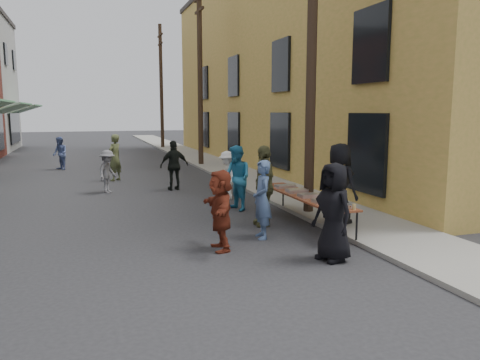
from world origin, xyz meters
TOP-DOWN VIEW (x-y plane):
  - ground at (0.00, 0.00)m, footprint 120.00×120.00m
  - sidewalk at (5.00, 15.00)m, footprint 2.20×60.00m
  - building_ochre at (11.10, 14.00)m, footprint 10.00×28.00m
  - utility_pole_near at (4.30, 3.00)m, footprint 0.26×0.26m
  - utility_pole_mid at (4.30, 15.00)m, footprint 0.26×0.26m
  - utility_pole_far at (4.30, 27.00)m, footprint 0.26×0.26m
  - serving_table at (3.64, 1.96)m, footprint 0.70×4.00m
  - catering_tray_sausage at (3.64, 0.31)m, footprint 0.50×0.33m
  - catering_tray_foil_b at (3.64, 0.96)m, footprint 0.50×0.33m
  - catering_tray_buns at (3.64, 1.66)m, footprint 0.50×0.33m
  - catering_tray_foil_d at (3.64, 2.36)m, footprint 0.50×0.33m
  - catering_tray_buns_end at (3.64, 3.06)m, footprint 0.50×0.33m
  - condiment_jar_a at (3.42, 0.01)m, footprint 0.07×0.07m
  - condiment_jar_b at (3.42, 0.11)m, footprint 0.07×0.07m
  - condiment_jar_c at (3.42, 0.21)m, footprint 0.07×0.07m
  - cup_stack at (3.84, 0.06)m, footprint 0.08×0.08m
  - guest_front_a at (2.95, -0.65)m, footprint 0.77×1.00m
  - guest_front_b at (2.26, 1.19)m, footprint 0.46×0.66m
  - guest_front_c at (2.64, 4.11)m, footprint 0.89×1.03m
  - guest_front_d at (2.89, 5.81)m, footprint 0.58×0.99m
  - guest_front_e at (2.73, 2.27)m, footprint 0.56×1.17m
  - guest_queue_back at (1.17, 0.65)m, footprint 0.61×1.54m
  - server at (4.35, 1.53)m, footprint 0.88×1.08m
  - passerby_left at (-0.62, 8.20)m, footprint 0.94×1.09m
  - passerby_mid at (1.63, 8.06)m, footprint 1.07×0.57m
  - passerby_right at (-0.19, 11.03)m, footprint 0.78×0.80m
  - passerby_far at (-2.41, 15.42)m, footprint 0.87×0.94m

SIDE VIEW (x-z plane):
  - ground at x=0.00m, z-range 0.00..0.00m
  - sidewalk at x=5.00m, z-range 0.00..0.10m
  - serving_table at x=3.64m, z-range 0.34..1.09m
  - passerby_left at x=-0.62m, z-range 0.00..1.46m
  - guest_front_d at x=2.89m, z-range 0.00..1.52m
  - passerby_far at x=-2.41m, z-range 0.00..1.57m
  - catering_tray_sausage at x=3.64m, z-range 0.75..0.83m
  - catering_tray_foil_b at x=3.64m, z-range 0.75..0.83m
  - catering_tray_buns at x=3.64m, z-range 0.75..0.83m
  - catering_tray_foil_d at x=3.64m, z-range 0.75..0.83m
  - catering_tray_buns_end at x=3.64m, z-range 0.75..0.83m
  - condiment_jar_a at x=3.42m, z-range 0.75..0.83m
  - condiment_jar_b at x=3.42m, z-range 0.75..0.83m
  - condiment_jar_c at x=3.42m, z-range 0.75..0.83m
  - guest_queue_back at x=1.17m, z-range 0.00..1.62m
  - cup_stack at x=3.84m, z-range 0.75..0.87m
  - guest_front_b at x=2.26m, z-range 0.00..1.71m
  - passerby_mid at x=1.63m, z-range 0.00..1.74m
  - guest_front_c at x=2.64m, z-range 0.00..1.82m
  - guest_front_a at x=2.95m, z-range 0.00..1.83m
  - passerby_right at x=-0.19m, z-range 0.00..1.85m
  - guest_front_e at x=2.73m, z-range 0.00..1.95m
  - server at x=4.35m, z-range 0.10..2.01m
  - utility_pole_near at x=4.30m, z-range 0.00..9.00m
  - utility_pole_mid at x=4.30m, z-range 0.00..9.00m
  - utility_pole_far at x=4.30m, z-range 0.00..9.00m
  - building_ochre at x=11.10m, z-range 0.00..10.00m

